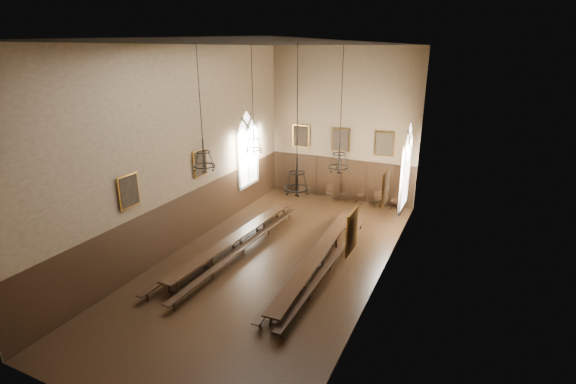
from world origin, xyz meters
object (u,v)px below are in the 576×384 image
Objects in this scene: bench_left_inner at (244,249)px; chair_5 at (360,198)px; chair_7 at (395,204)px; chandelier_back_right at (339,160)px; chair_0 at (287,188)px; chandelier_back_left at (254,142)px; chandelier_front_left at (204,158)px; bench_left_outer at (221,246)px; table_left at (237,242)px; chandelier_front_right at (297,179)px; bench_right_inner at (305,260)px; bench_right_outer at (331,264)px; table_right at (317,261)px; chair_3 at (329,195)px; chair_6 at (378,202)px; chair_4 at (344,197)px.

bench_left_inner is 9.17m from chair_5.
chandelier_back_right is at bearing -102.46° from chair_7.
chandelier_back_left is at bearing -79.61° from chair_0.
bench_left_outer is at bearing 111.99° from chandelier_front_left.
table_left is 2.08× the size of chandelier_front_left.
chair_5 is at bearing 93.86° from chandelier_front_right.
chandelier_front_left is (1.47, -10.61, 4.62)m from chair_0.
chair_7 is at bearing 75.55° from bench_right_inner.
chair_7 is (5.59, 8.26, -0.06)m from table_left.
bench_right_outer is at bearing -25.00° from chandelier_back_left.
chandelier_front_right is (5.59, -11.22, 4.49)m from chair_0.
table_right is 0.97× the size of bench_left_outer.
chair_0 is 2.92m from chair_3.
chandelier_front_left is at bearing -151.04° from table_right.
bench_right_outer is at bearing -76.57° from chandelier_back_right.
chair_6 is (1.07, -0.07, -0.02)m from chair_5.
chair_0 is at bearing -171.16° from chair_5.
bench_left_outer is (-0.57, -0.51, -0.09)m from table_left.
chair_5 is at bearing 97.26° from bench_right_outer.
chair_4 is (0.87, 0.10, 0.01)m from chair_3.
bench_right_outer is 6.79m from chandelier_front_left.
bench_right_outer is (5.13, 0.50, 0.01)m from bench_left_outer.
chair_0 is 5.90m from chair_6.
table_left is 0.99× the size of table_right.
bench_left_inner is 2.18× the size of chandelier_front_right.
chandelier_back_right is at bearing 49.34° from chandelier_front_left.
chandelier_back_left is 0.92× the size of chandelier_back_right.
chandelier_front_left is at bearing -130.66° from chandelier_back_right.
chandelier_back_left is at bearing -97.53° from chair_4.
chandelier_front_right is (0.76, -11.22, 4.47)m from chair_5.
table_right is 8.47m from chair_5.
chandelier_front_left reaches higher than bench_right_inner.
chair_7 is (5.02, 8.61, 0.02)m from bench_left_inner.
chandelier_back_right reaches higher than chair_7.
chair_5 is 8.34m from chandelier_back_left.
table_left is 0.96× the size of bench_left_outer.
bench_right_inner is at bearing -1.64° from table_left.
table_left is at bearing 93.47° from chandelier_front_left.
bench_left_outer is 9.34m from chair_4.
bench_left_outer is at bearing -96.83° from chandelier_back_left.
chair_3 is at bearing 76.11° from bench_left_outer.
chair_7 is at bearing 75.40° from chandelier_back_right.
table_left is at bearing 148.36° from bench_left_inner.
chair_7 is at bearing 54.92° from bench_left_outer.
bench_right_outer is at bearing -109.35° from chair_6.
chair_7 reaches higher than chair_3.
bench_right_inner is at bearing 106.49° from chandelier_front_right.
chair_4 is at bearing -179.04° from chair_7.
chandelier_back_right reaches higher than bench_right_outer.
table_left is 0.92× the size of bench_right_outer.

